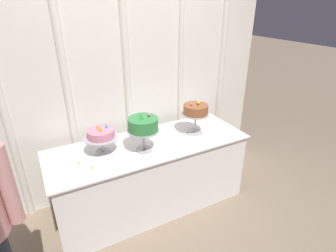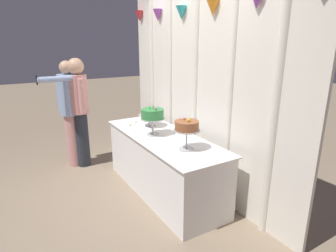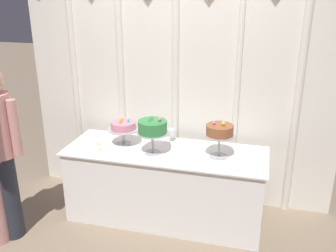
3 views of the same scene
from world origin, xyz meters
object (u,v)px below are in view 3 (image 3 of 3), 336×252
Objects in this scene: cake_table at (165,184)px; tealight_far_left at (98,145)px; cake_display_rightmost at (220,132)px; guest_man_pink_jacket at (0,146)px; cake_display_leftmost at (123,127)px; wine_glass at (171,133)px; tealight_near_left at (100,150)px; cake_display_center at (152,128)px.

tealight_far_left is at bearing -176.08° from cake_table.
cake_display_rightmost is 2.00m from guest_man_pink_jacket.
cake_table is 6.28× the size of cake_display_leftmost.
tealight_near_left is at bearing -145.72° from wine_glass.
wine_glass is (0.46, 0.19, -0.09)m from cake_display_leftmost.
cake_display_rightmost is 0.21× the size of guest_man_pink_jacket.
tealight_far_left is at bearing 120.87° from tealight_near_left.
tealight_near_left is at bearing 34.02° from guest_man_pink_jacket.
cake_display_center is 2.75× the size of wine_glass.
cake_display_leftmost reaches higher than tealight_far_left.
cake_table is at bearing -6.89° from cake_display_leftmost.
cake_display_center reaches higher than tealight_near_left.
cake_display_center is 0.23× the size of guest_man_pink_jacket.
cake_display_center reaches higher than cake_table.
cake_display_leftmost is 0.19× the size of guest_man_pink_jacket.
tealight_near_left is (0.08, -0.13, -0.00)m from tealight_far_left.
cake_display_center is at bearing 9.68° from tealight_near_left.
cake_display_center is 8.74× the size of tealight_near_left.
cake_display_rightmost is 1.19m from tealight_near_left.
cake_display_rightmost reaches higher than cake_table.
tealight_far_left is at bearing -156.66° from cake_display_leftmost.
wine_glass is 1.64m from guest_man_pink_jacket.
cake_display_rightmost reaches higher than wine_glass.
cake_table is at bearing -89.54° from wine_glass.
cake_table is 0.80m from tealight_far_left.
wine_glass is at bearing 73.47° from cake_display_center.
guest_man_pink_jacket reaches higher than cake_display_center.
cake_display_center is 9.51× the size of tealight_far_left.
cake_display_center is at bearing 25.02° from guest_man_pink_jacket.
tealight_far_left is (-0.60, 0.04, -0.25)m from cake_display_center.
tealight_far_left reaches higher than tealight_near_left.
cake_table is at bearing 179.06° from cake_display_rightmost.
tealight_near_left is at bearing -59.13° from tealight_far_left.
tealight_near_left is (-0.16, -0.23, -0.18)m from cake_display_leftmost.
tealight_far_left is at bearing -178.18° from cake_display_rightmost.
guest_man_pink_jacket reaches higher than cake_table.
guest_man_pink_jacket is (-1.89, -0.67, -0.07)m from cake_display_rightmost.
guest_man_pink_jacket is (-1.26, -0.59, -0.08)m from cake_display_center.
wine_glass is 0.75m from tealight_near_left.
guest_man_pink_jacket is at bearing -145.98° from tealight_near_left.
cake_display_leftmost is at bearing 176.29° from cake_display_rightmost.
cake_display_center is 1.07× the size of cake_display_rightmost.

